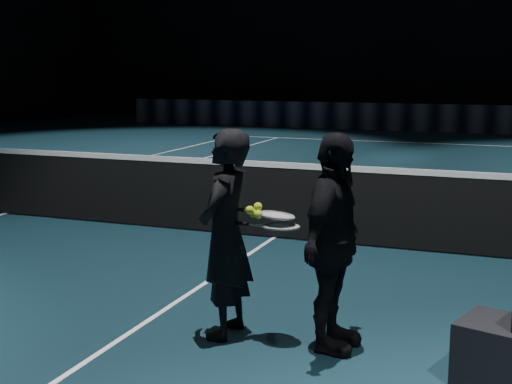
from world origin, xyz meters
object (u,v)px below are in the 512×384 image
player_b (333,243)px  racket_upper (276,215)px  player_a (225,234)px  tennis_balls (257,212)px  racket_lower (281,227)px

player_b → racket_upper: size_ratio=2.40×
player_a → racket_upper: bearing=96.5°
player_a → tennis_balls: 0.32m
player_a → racket_upper: size_ratio=2.40×
racket_lower → racket_upper: 0.10m
tennis_balls → player_a: bearing=-177.2°
racket_lower → tennis_balls: (-0.20, -0.00, 0.10)m
racket_lower → racket_upper: size_ratio=1.00×
player_a → player_b: size_ratio=1.00×
player_b → tennis_balls: player_b is taller
racket_lower → player_b: bearing=-0.0°
player_a → racket_lower: player_a is taller
player_b → racket_lower: 0.41m
racket_upper → tennis_balls: 0.15m
racket_upper → player_a: bearing=-178.3°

